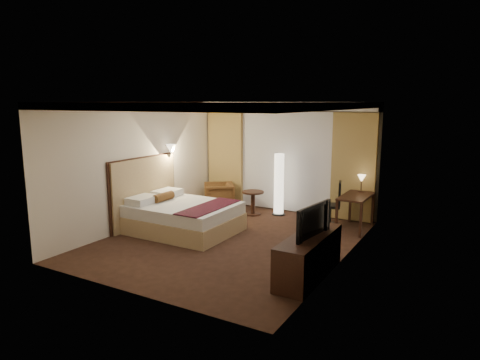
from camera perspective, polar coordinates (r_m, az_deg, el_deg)
The scene contains 21 objects.
floor at distance 8.58m, azimuth -1.34°, elevation -8.00°, with size 4.50×5.50×0.01m, color #311D13.
ceiling at distance 8.14m, azimuth -1.42°, elevation 10.35°, with size 4.50×5.50×0.01m, color white.
back_wall at distance 10.68m, azimuth 6.29°, elevation 3.03°, with size 4.50×0.02×2.70m, color silver.
left_wall at distance 9.60m, azimuth -12.96°, elevation 2.00°, with size 0.02×5.50×2.70m, color silver.
right_wall at distance 7.36m, azimuth 13.78°, elevation -0.53°, with size 0.02×5.50×2.70m, color silver.
crown_molding at distance 8.14m, azimuth -1.42°, elevation 9.92°, with size 4.50×5.50×0.12m, color black, non-canonical shape.
soffit at distance 10.36m, azimuth 5.86°, elevation 9.75°, with size 4.50×0.50×0.20m, color white.
curtain_sheer at distance 10.62m, azimuth 6.10°, elevation 2.45°, with size 2.48×0.04×2.45m, color silver.
curtain_left_drape at distance 11.35m, azimuth -1.91°, elevation 3.01°, with size 1.00×0.14×2.45m, color tan.
curtain_right_drape at distance 10.00m, azimuth 14.91°, elevation 1.67°, with size 1.00×0.14×2.45m, color tan.
wall_sconce at distance 10.08m, azimuth -9.16°, elevation 4.08°, with size 0.24×0.24×0.24m, color white, non-canonical shape.
bed at distance 9.10m, azimuth -7.48°, elevation -4.96°, with size 2.12×1.65×0.62m, color white, non-canonical shape.
headboard at distance 9.67m, azimuth -12.59°, elevation -1.53°, with size 0.12×1.95×1.50m, color tan, non-canonical shape.
armchair at distance 10.90m, azimuth -2.84°, elevation -1.99°, with size 0.72×0.68×0.74m, color #4E2F17.
side_table at distance 10.38m, azimuth 1.73°, elevation -3.07°, with size 0.53×0.53×0.58m, color black, non-canonical shape.
floor_lamp at distance 10.32m, azimuth 5.21°, elevation -0.57°, with size 0.32×0.32×1.50m, color white, non-canonical shape.
desk at distance 9.50m, azimuth 15.10°, elevation -4.18°, with size 0.55×1.12×0.75m, color black, non-canonical shape.
desk_lamp at distance 9.77m, azimuth 15.87°, elevation -0.54°, with size 0.18×0.18×0.34m, color #FFD899, non-canonical shape.
office_chair at distance 9.56m, azimuth 11.97°, elevation -3.14°, with size 0.49×0.49×1.01m, color black, non-canonical shape.
dresser at distance 6.85m, azimuth 9.17°, elevation -9.99°, with size 0.50×1.72×0.67m, color black, non-canonical shape.
television at distance 6.67m, azimuth 9.09°, elevation -4.94°, with size 0.99×0.57×0.13m, color black.
Camera 1 is at (4.22, -6.96, 2.71)m, focal length 32.00 mm.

